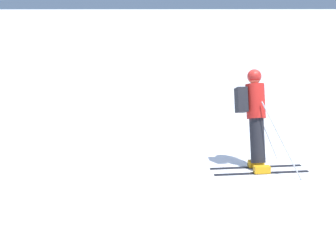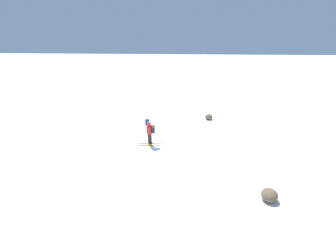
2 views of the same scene
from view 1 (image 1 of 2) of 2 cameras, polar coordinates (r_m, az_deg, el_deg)
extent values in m
plane|color=white|center=(10.62, 8.63, -3.57)|extent=(300.00, 300.00, 0.00)
cube|color=black|center=(9.92, 9.50, -4.74)|extent=(0.26, 1.68, 0.01)
cube|color=black|center=(10.25, 8.92, -4.14)|extent=(0.26, 1.68, 0.01)
cube|color=orange|center=(9.90, 9.52, -4.38)|extent=(0.17, 0.29, 0.12)
cube|color=orange|center=(10.23, 8.93, -3.79)|extent=(0.17, 0.29, 0.12)
cylinder|color=black|center=(10.09, 9.06, -1.48)|extent=(0.50, 0.31, 0.83)
cylinder|color=red|center=(10.13, 8.88, 2.50)|extent=(0.53, 0.39, 0.69)
sphere|color=tan|center=(10.18, 8.77, 4.85)|extent=(0.30, 0.25, 0.28)
sphere|color=#AD231E|center=(10.19, 8.76, 5.01)|extent=(0.34, 0.29, 0.32)
cube|color=black|center=(10.07, 7.45, 2.65)|extent=(0.41, 0.22, 0.50)
cylinder|color=#B7B7BC|center=(9.79, 11.43, -1.41)|extent=(0.74, 0.60, 1.23)
cylinder|color=#B7B7BC|center=(10.58, 9.95, -0.63)|extent=(0.16, 0.52, 1.10)
camera|label=2|loc=(25.65, -6.01, 20.59)|focal=28.00mm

